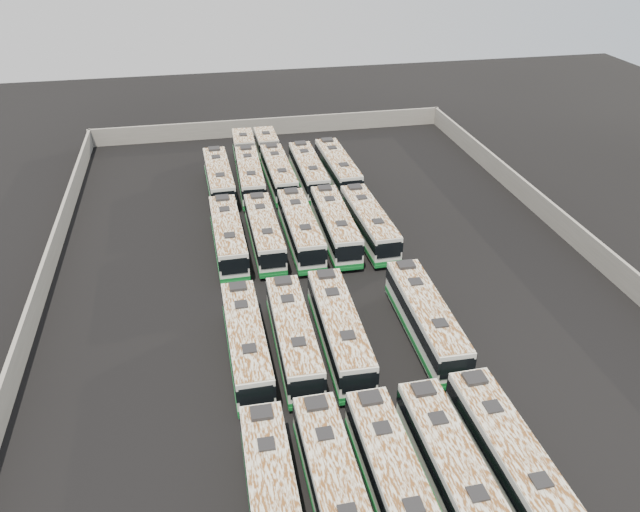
# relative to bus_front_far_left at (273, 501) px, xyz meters

# --- Properties ---
(ground) EXTENTS (140.00, 140.00, 0.00)m
(ground) POSITION_rel_bus_front_far_left_xyz_m (7.60, 20.87, -1.59)
(ground) COLOR black
(ground) RESTS_ON ground
(perimeter_wall) EXTENTS (45.20, 73.20, 2.20)m
(perimeter_wall) POSITION_rel_bus_front_far_left_xyz_m (7.60, 20.87, -0.49)
(perimeter_wall) COLOR #65635F
(perimeter_wall) RESTS_ON ground
(bus_front_far_left) EXTENTS (2.46, 11.08, 3.11)m
(bus_front_far_left) POSITION_rel_bus_front_far_left_xyz_m (0.00, 0.00, 0.00)
(bus_front_far_left) COLOR beige
(bus_front_far_left) RESTS_ON ground
(bus_front_left) EXTENTS (2.45, 11.11, 3.12)m
(bus_front_left) POSITION_rel_bus_front_far_left_xyz_m (3.11, 0.09, 0.01)
(bus_front_left) COLOR beige
(bus_front_left) RESTS_ON ground
(bus_front_center) EXTENTS (2.48, 11.23, 3.16)m
(bus_front_center) POSITION_rel_bus_front_far_left_xyz_m (6.13, -0.18, 0.02)
(bus_front_center) COLOR beige
(bus_front_center) RESTS_ON ground
(bus_front_right) EXTENTS (2.54, 11.31, 3.18)m
(bus_front_right) POSITION_rel_bus_front_far_left_xyz_m (9.26, -0.14, 0.03)
(bus_front_right) COLOR beige
(bus_front_right) RESTS_ON ground
(bus_front_far_right) EXTENTS (2.68, 11.57, 3.25)m
(bus_front_far_right) POSITION_rel_bus_front_far_left_xyz_m (12.46, -0.05, 0.07)
(bus_front_far_right) COLOR beige
(bus_front_far_right) RESTS_ON ground
(bus_midfront_far_left) EXTENTS (2.47, 11.13, 3.13)m
(bus_midfront_far_left) POSITION_rel_bus_front_far_left_xyz_m (-0.05, 12.65, 0.01)
(bus_midfront_far_left) COLOR beige
(bus_midfront_far_left) RESTS_ON ground
(bus_midfront_left) EXTENTS (2.51, 11.19, 3.14)m
(bus_midfront_left) POSITION_rel_bus_front_far_left_xyz_m (3.09, 12.69, 0.02)
(bus_midfront_left) COLOR beige
(bus_midfront_left) RESTS_ON ground
(bus_midfront_center) EXTENTS (2.67, 11.55, 3.24)m
(bus_midfront_center) POSITION_rel_bus_front_far_left_xyz_m (6.25, 12.68, 0.06)
(bus_midfront_center) COLOR beige
(bus_midfront_center) RESTS_ON ground
(bus_midfront_far_right) EXTENTS (2.64, 11.61, 3.26)m
(bus_midfront_far_right) POSITION_rel_bus_front_far_left_xyz_m (12.40, 12.73, 0.07)
(bus_midfront_far_right) COLOR beige
(bus_midfront_far_right) RESTS_ON ground
(bus_midback_far_left) EXTENTS (2.57, 11.40, 3.20)m
(bus_midback_far_left) POSITION_rel_bus_front_far_left_xyz_m (-0.12, 27.52, 0.04)
(bus_midback_far_left) COLOR beige
(bus_midback_far_left) RESTS_ON ground
(bus_midback_left) EXTENTS (2.41, 11.04, 3.10)m
(bus_midback_left) POSITION_rel_bus_front_far_left_xyz_m (3.03, 27.69, -0.00)
(bus_midback_left) COLOR beige
(bus_midback_left) RESTS_ON ground
(bus_midback_center) EXTENTS (2.44, 11.45, 3.22)m
(bus_midback_center) POSITION_rel_bus_front_far_left_xyz_m (6.22, 27.65, 0.06)
(bus_midback_center) COLOR beige
(bus_midback_center) RESTS_ON ground
(bus_midback_right) EXTENTS (2.58, 11.47, 3.22)m
(bus_midback_right) POSITION_rel_bus_front_far_left_xyz_m (9.36, 27.70, 0.06)
(bus_midback_right) COLOR beige
(bus_midback_right) RESTS_ON ground
(bus_midback_far_right) EXTENTS (2.68, 11.35, 3.18)m
(bus_midback_far_right) POSITION_rel_bus_front_far_left_xyz_m (12.42, 27.52, 0.04)
(bus_midback_far_right) COLOR beige
(bus_midback_far_right) RESTS_ON ground
(bus_back_far_left) EXTENTS (2.69, 11.43, 3.20)m
(bus_back_far_left) POSITION_rel_bus_front_far_left_xyz_m (-0.08, 40.33, 0.05)
(bus_back_far_left) COLOR beige
(bus_back_far_left) RESTS_ON ground
(bus_back_left) EXTENTS (2.80, 17.37, 3.14)m
(bus_back_left) POSITION_rel_bus_front_far_left_xyz_m (3.17, 43.22, 0.01)
(bus_back_left) COLOR beige
(bus_back_left) RESTS_ON ground
(bus_back_center) EXTENTS (2.59, 17.30, 3.13)m
(bus_back_center) POSITION_rel_bus_front_far_left_xyz_m (6.09, 43.30, 0.01)
(bus_back_center) COLOR beige
(bus_back_center) RESTS_ON ground
(bus_back_right) EXTENTS (2.41, 11.27, 3.17)m
(bus_back_right) POSITION_rel_bus_front_far_left_xyz_m (9.32, 40.26, 0.03)
(bus_back_right) COLOR beige
(bus_back_right) RESTS_ON ground
(bus_back_far_right) EXTENTS (2.69, 11.61, 3.26)m
(bus_back_far_right) POSITION_rel_bus_front_far_left_xyz_m (12.50, 40.37, 0.07)
(bus_back_far_right) COLOR beige
(bus_back_far_right) RESTS_ON ground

